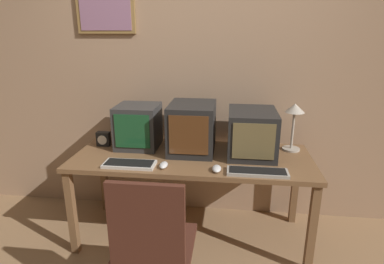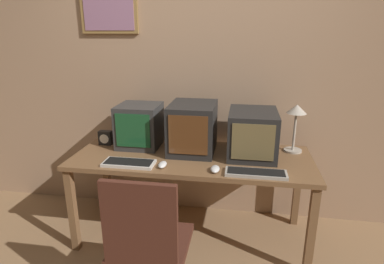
% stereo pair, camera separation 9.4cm
% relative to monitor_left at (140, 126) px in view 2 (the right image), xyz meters
% --- Properties ---
extents(wall_back, '(8.00, 0.08, 2.60)m').
position_rel_monitor_left_xyz_m(wall_back, '(0.47, 0.32, 0.39)').
color(wall_back, tan).
rests_on(wall_back, ground_plane).
extents(desk, '(1.88, 0.75, 0.74)m').
position_rel_monitor_left_xyz_m(desk, '(0.48, -0.16, -0.25)').
color(desk, brown).
rests_on(desk, ground_plane).
extents(monitor_left, '(0.35, 0.35, 0.36)m').
position_rel_monitor_left_xyz_m(monitor_left, '(0.00, 0.00, 0.00)').
color(monitor_left, '#333333').
rests_on(monitor_left, desk).
extents(monitor_center, '(0.36, 0.45, 0.40)m').
position_rel_monitor_left_xyz_m(monitor_center, '(0.47, -0.05, 0.02)').
color(monitor_center, black).
rests_on(monitor_center, desk).
extents(monitor_right, '(0.37, 0.48, 0.36)m').
position_rel_monitor_left_xyz_m(monitor_right, '(0.94, -0.06, -0.00)').
color(monitor_right, black).
rests_on(monitor_right, desk).
extents(keyboard_main, '(0.38, 0.16, 0.03)m').
position_rel_monitor_left_xyz_m(keyboard_main, '(0.04, -0.41, -0.17)').
color(keyboard_main, beige).
rests_on(keyboard_main, desk).
extents(keyboard_side, '(0.42, 0.14, 0.03)m').
position_rel_monitor_left_xyz_m(keyboard_side, '(0.97, -0.44, -0.17)').
color(keyboard_side, '#A8A399').
rests_on(keyboard_side, desk).
extents(mouse_near_keyboard, '(0.06, 0.11, 0.03)m').
position_rel_monitor_left_xyz_m(mouse_near_keyboard, '(0.30, -0.41, -0.16)').
color(mouse_near_keyboard, silver).
rests_on(mouse_near_keyboard, desk).
extents(mouse_far_corner, '(0.06, 0.12, 0.04)m').
position_rel_monitor_left_xyz_m(mouse_far_corner, '(0.69, -0.43, -0.16)').
color(mouse_far_corner, silver).
rests_on(mouse_far_corner, desk).
extents(desk_clock, '(0.11, 0.07, 0.12)m').
position_rel_monitor_left_xyz_m(desk_clock, '(-0.31, -0.02, -0.12)').
color(desk_clock, black).
rests_on(desk_clock, desk).
extents(desk_lamp, '(0.16, 0.16, 0.39)m').
position_rel_monitor_left_xyz_m(desk_lamp, '(1.28, 0.07, 0.11)').
color(desk_lamp, '#B2A899').
rests_on(desk_lamp, desk).
extents(office_chair, '(0.47, 0.47, 0.96)m').
position_rel_monitor_left_xyz_m(office_chair, '(0.35, -0.98, -0.50)').
color(office_chair, black).
rests_on(office_chair, ground_plane).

